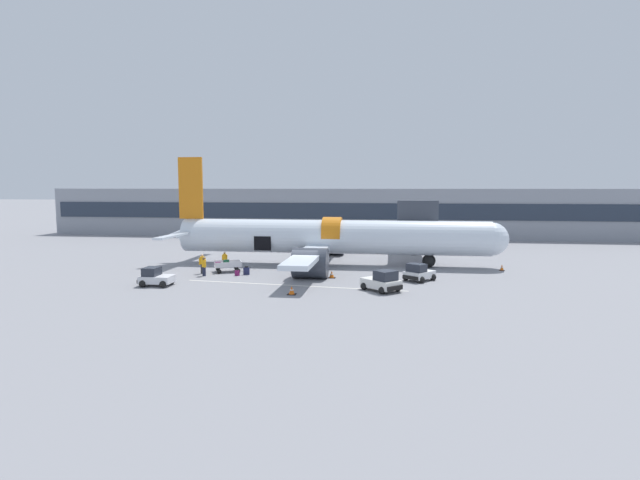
# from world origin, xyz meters

# --- Properties ---
(ground_plane) EXTENTS (500.00, 500.00, 0.00)m
(ground_plane) POSITION_xyz_m (0.00, 0.00, 0.00)
(ground_plane) COLOR gray
(apron_marking_line) EXTENTS (18.18, 2.14, 0.01)m
(apron_marking_line) POSITION_xyz_m (-0.40, -3.07, 0.00)
(apron_marking_line) COLOR silver
(apron_marking_line) RESTS_ON ground_plane
(terminal_strip) EXTENTS (95.67, 9.99, 7.58)m
(terminal_strip) POSITION_xyz_m (0.00, 39.16, 3.79)
(terminal_strip) COLOR gray
(terminal_strip) RESTS_ON ground_plane
(jet_bridge_stub) EXTENTS (4.06, 14.10, 6.47)m
(jet_bridge_stub) POSITION_xyz_m (9.94, 15.34, 4.58)
(jet_bridge_stub) COLOR #4C4C51
(jet_bridge_stub) RESTS_ON ground_plane
(airplane) EXTENTS (34.17, 28.55, 10.85)m
(airplane) POSITION_xyz_m (1.04, 7.68, 2.73)
(airplane) COLOR silver
(airplane) RESTS_ON ground_plane
(baggage_tug_lead) EXTENTS (2.83, 3.00, 1.48)m
(baggage_tug_lead) POSITION_xyz_m (9.62, 0.35, 0.64)
(baggage_tug_lead) COLOR white
(baggage_tug_lead) RESTS_ON ground_plane
(baggage_tug_mid) EXTENTS (3.25, 3.25, 1.61)m
(baggage_tug_mid) POSITION_xyz_m (6.68, -4.24, 0.70)
(baggage_tug_mid) COLOR silver
(baggage_tug_mid) RESTS_ON ground_plane
(baggage_tug_rear) EXTENTS (2.61, 2.16, 1.47)m
(baggage_tug_rear) POSITION_xyz_m (-11.20, -4.66, 0.63)
(baggage_tug_rear) COLOR silver
(baggage_tug_rear) RESTS_ON ground_plane
(baggage_cart_loading) EXTENTS (3.38, 2.52, 1.17)m
(baggage_cart_loading) POSITION_xyz_m (-7.55, 2.37, 0.53)
(baggage_cart_loading) COLOR silver
(baggage_cart_loading) RESTS_ON ground_plane
(ground_crew_loader_a) EXTENTS (0.52, 0.46, 1.53)m
(ground_crew_loader_a) POSITION_xyz_m (-8.71, 4.79, 0.81)
(ground_crew_loader_a) COLOR black
(ground_crew_loader_a) RESTS_ON ground_plane
(ground_crew_loader_b) EXTENTS (0.53, 0.54, 1.67)m
(ground_crew_loader_b) POSITION_xyz_m (-8.98, 0.03, 0.88)
(ground_crew_loader_b) COLOR #1E2338
(ground_crew_loader_b) RESTS_ON ground_plane
(ground_crew_driver) EXTENTS (0.58, 0.57, 1.81)m
(ground_crew_driver) POSITION_xyz_m (-9.57, 1.15, 0.95)
(ground_crew_driver) COLOR #2D2D33
(ground_crew_driver) RESTS_ON ground_plane
(suitcase_on_tarmac_upright) EXTENTS (0.53, 0.19, 0.77)m
(suitcase_on_tarmac_upright) POSITION_xyz_m (-5.46, 1.14, 0.33)
(suitcase_on_tarmac_upright) COLOR #1E2347
(suitcase_on_tarmac_upright) RESTS_ON ground_plane
(suitcase_on_tarmac_spare) EXTENTS (0.43, 0.38, 0.59)m
(suitcase_on_tarmac_spare) POSITION_xyz_m (-6.13, 0.56, 0.24)
(suitcase_on_tarmac_spare) COLOR #721951
(suitcase_on_tarmac_spare) RESTS_ON ground_plane
(safety_cone_nose) EXTENTS (0.47, 0.47, 0.57)m
(safety_cone_nose) POSITION_xyz_m (17.68, 6.76, 0.26)
(safety_cone_nose) COLOR black
(safety_cone_nose) RESTS_ON ground_plane
(safety_cone_engine_left) EXTENTS (0.63, 0.63, 0.63)m
(safety_cone_engine_left) POSITION_xyz_m (0.17, -6.39, 0.29)
(safety_cone_engine_left) COLOR black
(safety_cone_engine_left) RESTS_ON ground_plane
(safety_cone_wingtip) EXTENTS (0.63, 0.63, 0.61)m
(safety_cone_wingtip) POSITION_xyz_m (2.29, 0.64, 0.28)
(safety_cone_wingtip) COLOR black
(safety_cone_wingtip) RESTS_ON ground_plane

